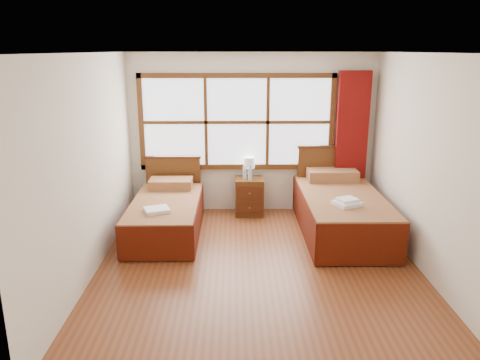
{
  "coord_description": "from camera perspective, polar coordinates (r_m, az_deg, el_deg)",
  "views": [
    {
      "loc": [
        -0.3,
        -5.32,
        2.64
      ],
      "look_at": [
        -0.22,
        0.7,
        0.95
      ],
      "focal_mm": 35.0,
      "sensor_mm": 36.0,
      "label": 1
    }
  ],
  "objects": [
    {
      "name": "curtain",
      "position": [
        7.81,
        13.37,
        4.39
      ],
      "size": [
        0.5,
        0.16,
        2.3
      ],
      "primitive_type": "cube",
      "color": "maroon",
      "rests_on": "wall_back"
    },
    {
      "name": "ceiling",
      "position": [
        5.33,
        2.54,
        15.24
      ],
      "size": [
        4.5,
        4.5,
        0.0
      ],
      "primitive_type": "plane",
      "rotation": [
        3.14,
        0.0,
        0.0
      ],
      "color": "white",
      "rests_on": "wall_back"
    },
    {
      "name": "wall_left",
      "position": [
        5.74,
        -17.98,
        1.42
      ],
      "size": [
        0.0,
        4.5,
        4.5
      ],
      "primitive_type": "plane",
      "rotation": [
        1.57,
        0.0,
        1.57
      ],
      "color": "silver",
      "rests_on": "floor"
    },
    {
      "name": "bed_right",
      "position": [
        7.09,
        12.18,
        -3.61
      ],
      "size": [
        1.15,
        2.24,
        1.13
      ],
      "color": "#431F0E",
      "rests_on": "floor"
    },
    {
      "name": "bottle_near",
      "position": [
        7.56,
        0.58,
        0.91
      ],
      "size": [
        0.06,
        0.06,
        0.22
      ],
      "color": "silver",
      "rests_on": "nightstand"
    },
    {
      "name": "towels_left",
      "position": [
        6.45,
        -10.1,
        -3.61
      ],
      "size": [
        0.4,
        0.38,
        0.05
      ],
      "rotation": [
        0.0,
        0.0,
        0.38
      ],
      "color": "white",
      "rests_on": "bed_left"
    },
    {
      "name": "wall_back",
      "position": [
        7.69,
        1.48,
        5.63
      ],
      "size": [
        4.0,
        0.0,
        4.0
      ],
      "primitive_type": "plane",
      "rotation": [
        1.57,
        0.0,
        0.0
      ],
      "color": "silver",
      "rests_on": "floor"
    },
    {
      "name": "window",
      "position": [
        7.62,
        -0.39,
        7.06
      ],
      "size": [
        3.16,
        0.06,
        1.56
      ],
      "color": "white",
      "rests_on": "wall_back"
    },
    {
      "name": "lamp",
      "position": [
        7.56,
        1.13,
        2.05
      ],
      "size": [
        0.18,
        0.18,
        0.35
      ],
      "color": "gold",
      "rests_on": "nightstand"
    },
    {
      "name": "towels_right",
      "position": [
        6.49,
        12.93,
        -2.65
      ],
      "size": [
        0.42,
        0.4,
        0.1
      ],
      "rotation": [
        0.0,
        0.0,
        0.43
      ],
      "color": "white",
      "rests_on": "bed_right"
    },
    {
      "name": "bottle_far",
      "position": [
        7.47,
        1.25,
        0.77
      ],
      "size": [
        0.06,
        0.06,
        0.24
      ],
      "color": "silver",
      "rests_on": "nightstand"
    },
    {
      "name": "wall_right",
      "position": [
        5.95,
        22.0,
        1.5
      ],
      "size": [
        0.0,
        4.5,
        4.5
      ],
      "primitive_type": "plane",
      "rotation": [
        1.57,
        0.0,
        -1.57
      ],
      "color": "silver",
      "rests_on": "floor"
    },
    {
      "name": "bed_left",
      "position": [
        7.0,
        -8.98,
        -4.12
      ],
      "size": [
        0.99,
        2.01,
        0.96
      ],
      "color": "#431F0E",
      "rests_on": "floor"
    },
    {
      "name": "nightstand",
      "position": [
        7.68,
        1.13,
        -2.02
      ],
      "size": [
        0.46,
        0.45,
        0.61
      ],
      "color": "#552E12",
      "rests_on": "floor"
    },
    {
      "name": "floor",
      "position": [
        5.95,
        2.23,
        -10.69
      ],
      "size": [
        4.5,
        4.5,
        0.0
      ],
      "primitive_type": "plane",
      "color": "brown",
      "rests_on": "ground"
    }
  ]
}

